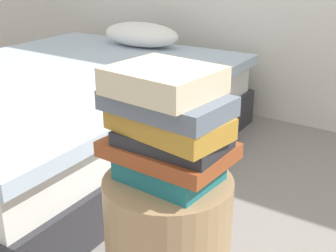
# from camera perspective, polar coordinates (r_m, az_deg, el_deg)

# --- Properties ---
(bed) EXTENTS (1.62, 2.07, 0.62)m
(bed) POSITION_cam_1_polar(r_m,az_deg,el_deg) (2.58, -13.35, 1.85)
(bed) COLOR #2D2D33
(bed) RESTS_ON ground_plane
(book_teal) EXTENTS (0.23, 0.18, 0.05)m
(book_teal) POSITION_cam_1_polar(r_m,az_deg,el_deg) (1.09, 0.20, -5.47)
(book_teal) COLOR #1E727F
(book_teal) RESTS_ON side_table
(book_rust) EXTENTS (0.30, 0.21, 0.04)m
(book_rust) POSITION_cam_1_polar(r_m,az_deg,el_deg) (1.08, 0.02, -3.04)
(book_rust) COLOR #994723
(book_rust) RESTS_ON book_teal
(book_charcoal) EXTENTS (0.25, 0.16, 0.03)m
(book_charcoal) POSITION_cam_1_polar(r_m,az_deg,el_deg) (1.04, 0.42, -1.79)
(book_charcoal) COLOR #28282D
(book_charcoal) RESTS_ON book_rust
(book_ochre) EXTENTS (0.29, 0.19, 0.05)m
(book_ochre) POSITION_cam_1_polar(r_m,az_deg,el_deg) (1.02, 0.05, 0.33)
(book_ochre) COLOR #B7842D
(book_ochre) RESTS_ON book_charcoal
(book_slate) EXTENTS (0.30, 0.19, 0.04)m
(book_slate) POSITION_cam_1_polar(r_m,az_deg,el_deg) (1.01, -0.07, 2.87)
(book_slate) COLOR slate
(book_slate) RESTS_ON book_ochre
(book_cream) EXTENTS (0.24, 0.22, 0.06)m
(book_cream) POSITION_cam_1_polar(r_m,az_deg,el_deg) (1.00, -0.56, 5.77)
(book_cream) COLOR beige
(book_cream) RESTS_ON book_slate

